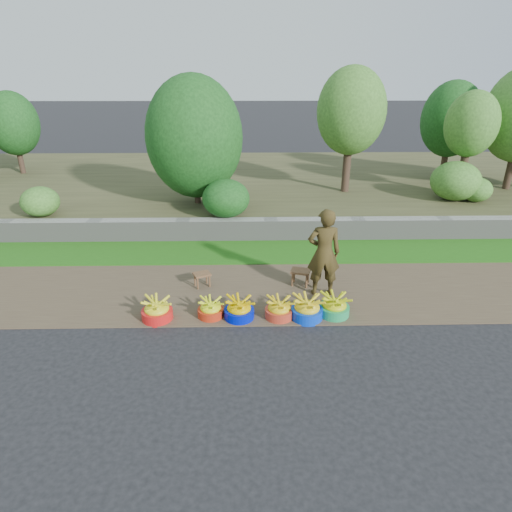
{
  "coord_description": "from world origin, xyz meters",
  "views": [
    {
      "loc": [
        -0.58,
        -6.2,
        4.01
      ],
      "look_at": [
        -0.43,
        1.3,
        0.75
      ],
      "focal_mm": 30.0,
      "sensor_mm": 36.0,
      "label": 1
    }
  ],
  "objects_px": {
    "basin_f": "(334,307)",
    "stool_right": "(300,273)",
    "basin_c": "(239,310)",
    "vendor_woman": "(324,253)",
    "stool_left": "(202,276)",
    "basin_a": "(157,310)",
    "basin_e": "(307,309)",
    "basin_b": "(211,309)",
    "basin_d": "(279,309)"
  },
  "relations": [
    {
      "from": "basin_c",
      "to": "stool_left",
      "type": "xyz_separation_m",
      "value": [
        -0.76,
        1.21,
        0.07
      ]
    },
    {
      "from": "vendor_woman",
      "to": "basin_c",
      "type": "bearing_deg",
      "value": 28.27
    },
    {
      "from": "basin_f",
      "to": "basin_a",
      "type": "bearing_deg",
      "value": -178.65
    },
    {
      "from": "vendor_woman",
      "to": "basin_e",
      "type": "bearing_deg",
      "value": 65.55
    },
    {
      "from": "basin_d",
      "to": "basin_f",
      "type": "height_order",
      "value": "basin_f"
    },
    {
      "from": "basin_f",
      "to": "stool_right",
      "type": "distance_m",
      "value": 1.25
    },
    {
      "from": "basin_c",
      "to": "stool_right",
      "type": "height_order",
      "value": "basin_c"
    },
    {
      "from": "stool_left",
      "to": "vendor_woman",
      "type": "height_order",
      "value": "vendor_woman"
    },
    {
      "from": "basin_c",
      "to": "stool_right",
      "type": "relative_size",
      "value": 1.2
    },
    {
      "from": "basin_b",
      "to": "basin_c",
      "type": "relative_size",
      "value": 0.88
    },
    {
      "from": "basin_d",
      "to": "basin_e",
      "type": "bearing_deg",
      "value": -3.61
    },
    {
      "from": "basin_c",
      "to": "vendor_woman",
      "type": "bearing_deg",
      "value": 28.39
    },
    {
      "from": "basin_c",
      "to": "basin_d",
      "type": "xyz_separation_m",
      "value": [
        0.7,
        0.01,
        -0.01
      ]
    },
    {
      "from": "stool_right",
      "to": "basin_c",
      "type": "bearing_deg",
      "value": -134.71
    },
    {
      "from": "basin_d",
      "to": "basin_f",
      "type": "relative_size",
      "value": 0.93
    },
    {
      "from": "basin_f",
      "to": "stool_right",
      "type": "bearing_deg",
      "value": 112.06
    },
    {
      "from": "basin_e",
      "to": "stool_left",
      "type": "relative_size",
      "value": 1.4
    },
    {
      "from": "basin_d",
      "to": "vendor_woman",
      "type": "height_order",
      "value": "vendor_woman"
    },
    {
      "from": "basin_e",
      "to": "basin_c",
      "type": "bearing_deg",
      "value": 178.86
    },
    {
      "from": "basin_c",
      "to": "basin_f",
      "type": "relative_size",
      "value": 0.98
    },
    {
      "from": "basin_b",
      "to": "basin_c",
      "type": "distance_m",
      "value": 0.51
    },
    {
      "from": "basin_b",
      "to": "basin_e",
      "type": "xyz_separation_m",
      "value": [
        1.69,
        -0.09,
        0.03
      ]
    },
    {
      "from": "basin_b",
      "to": "basin_d",
      "type": "xyz_separation_m",
      "value": [
        1.2,
        -0.05,
        0.01
      ]
    },
    {
      "from": "basin_f",
      "to": "vendor_woman",
      "type": "distance_m",
      "value": 1.06
    },
    {
      "from": "stool_left",
      "to": "basin_a",
      "type": "bearing_deg",
      "value": -118.89
    },
    {
      "from": "basin_c",
      "to": "basin_e",
      "type": "distance_m",
      "value": 1.19
    },
    {
      "from": "basin_c",
      "to": "stool_right",
      "type": "xyz_separation_m",
      "value": [
        1.21,
        1.22,
        0.11
      ]
    },
    {
      "from": "basin_a",
      "to": "basin_b",
      "type": "relative_size",
      "value": 1.17
    },
    {
      "from": "basin_f",
      "to": "basin_d",
      "type": "bearing_deg",
      "value": -176.59
    },
    {
      "from": "basin_d",
      "to": "basin_a",
      "type": "bearing_deg",
      "value": -179.61
    },
    {
      "from": "basin_d",
      "to": "vendor_woman",
      "type": "xyz_separation_m",
      "value": [
        0.88,
        0.85,
        0.71
      ]
    },
    {
      "from": "basin_e",
      "to": "stool_left",
      "type": "xyz_separation_m",
      "value": [
        -1.95,
        1.23,
        0.06
      ]
    },
    {
      "from": "basin_b",
      "to": "basin_f",
      "type": "distance_m",
      "value": 2.18
    },
    {
      "from": "basin_a",
      "to": "stool_left",
      "type": "distance_m",
      "value": 1.39
    },
    {
      "from": "stool_left",
      "to": "stool_right",
      "type": "height_order",
      "value": "stool_right"
    },
    {
      "from": "basin_c",
      "to": "basin_d",
      "type": "relative_size",
      "value": 1.05
    },
    {
      "from": "basin_f",
      "to": "stool_right",
      "type": "relative_size",
      "value": 1.23
    },
    {
      "from": "basin_d",
      "to": "basin_f",
      "type": "distance_m",
      "value": 0.98
    },
    {
      "from": "basin_c",
      "to": "vendor_woman",
      "type": "relative_size",
      "value": 0.31
    },
    {
      "from": "basin_c",
      "to": "basin_e",
      "type": "xyz_separation_m",
      "value": [
        1.19,
        -0.02,
        0.01
      ]
    },
    {
      "from": "basin_b",
      "to": "vendor_woman",
      "type": "height_order",
      "value": "vendor_woman"
    },
    {
      "from": "basin_c",
      "to": "basin_a",
      "type": "bearing_deg",
      "value": -179.69
    },
    {
      "from": "basin_d",
      "to": "basin_f",
      "type": "xyz_separation_m",
      "value": [
        0.98,
        0.06,
        0.01
      ]
    },
    {
      "from": "basin_c",
      "to": "stool_left",
      "type": "relative_size",
      "value": 1.32
    },
    {
      "from": "basin_c",
      "to": "stool_right",
      "type": "bearing_deg",
      "value": 45.29
    },
    {
      "from": "basin_e",
      "to": "stool_left",
      "type": "height_order",
      "value": "basin_e"
    },
    {
      "from": "stool_right",
      "to": "basin_a",
      "type": "bearing_deg",
      "value": -154.99
    },
    {
      "from": "basin_c",
      "to": "vendor_woman",
      "type": "xyz_separation_m",
      "value": [
        1.58,
        0.86,
        0.7
      ]
    },
    {
      "from": "basin_c",
      "to": "basin_b",
      "type": "bearing_deg",
      "value": 172.98
    },
    {
      "from": "stool_left",
      "to": "basin_e",
      "type": "bearing_deg",
      "value": -32.31
    }
  ]
}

